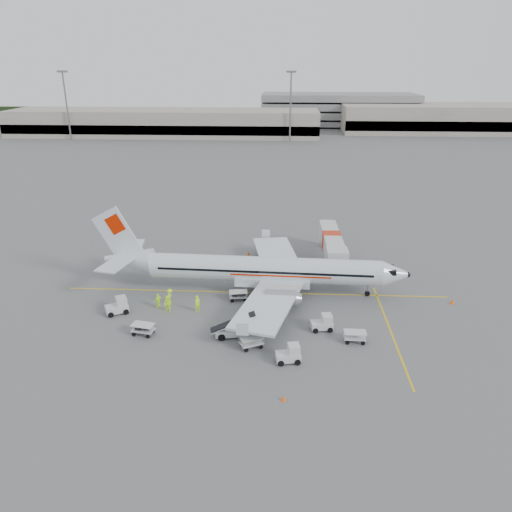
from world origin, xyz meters
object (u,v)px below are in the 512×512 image
object	(u,v)px
tug_mid	(288,353)
tug_aft	(117,306)
aircraft	(265,253)
jet_bridge	(331,247)
tug_fore	(322,322)
belt_loader	(235,322)

from	to	relation	value
tug_mid	tug_aft	xyz separation A→B (m)	(-18.15, 8.24, 0.05)
tug_aft	aircraft	bearing A→B (deg)	-6.90
aircraft	jet_bridge	world-z (taller)	aircraft
aircraft	tug_mid	world-z (taller)	aircraft
tug_fore	jet_bridge	bearing A→B (deg)	74.18
jet_bridge	tug_aft	world-z (taller)	jet_bridge
belt_loader	tug_fore	distance (m)	8.68
aircraft	tug_aft	world-z (taller)	aircraft
aircraft	tug_aft	bearing A→B (deg)	-155.66
belt_loader	tug_fore	size ratio (longest dim) A/B	2.46
tug_fore	tug_aft	world-z (taller)	tug_aft
aircraft	tug_mid	xyz separation A→B (m)	(2.65, -14.46, -3.96)
tug_fore	tug_mid	bearing A→B (deg)	-128.28
aircraft	jet_bridge	xyz separation A→B (m)	(8.43, 9.84, -2.77)
belt_loader	jet_bridge	bearing A→B (deg)	49.35
jet_bridge	tug_fore	bearing A→B (deg)	-98.72
tug_mid	tug_aft	size ratio (longest dim) A/B	0.95
jet_bridge	tug_aft	xyz separation A→B (m)	(-23.94, -16.06, -1.15)
belt_loader	tug_aft	world-z (taller)	belt_loader
tug_fore	tug_aft	size ratio (longest dim) A/B	0.93
jet_bridge	tug_aft	distance (m)	28.85
tug_fore	tug_aft	distance (m)	21.66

